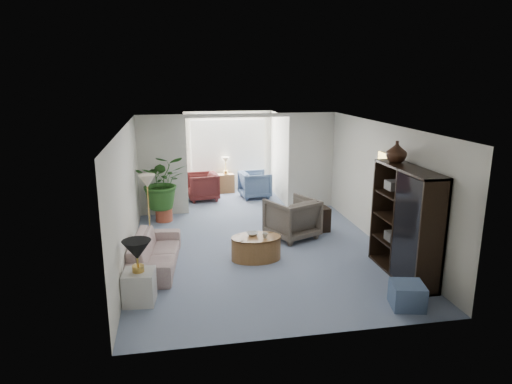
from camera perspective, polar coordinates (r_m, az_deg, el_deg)
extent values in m
plane|color=#7E8BA6|center=(9.08, 0.70, -7.67)|extent=(6.00, 6.00, 0.00)
plane|color=#7E8BA6|center=(12.92, -2.83, -0.95)|extent=(2.60, 2.60, 0.00)
cube|color=silver|center=(11.46, -11.62, 3.22)|extent=(1.20, 0.12, 2.50)
cube|color=silver|center=(11.99, 6.87, 3.90)|extent=(1.20, 0.12, 2.50)
cube|color=silver|center=(11.41, -2.22, 9.54)|extent=(2.60, 0.12, 0.10)
cube|color=white|center=(13.68, -3.51, 5.90)|extent=(2.20, 0.02, 1.50)
cube|color=white|center=(13.65, -3.50, 5.88)|extent=(2.20, 0.02, 1.50)
cube|color=beige|center=(9.28, 15.95, 3.22)|extent=(0.04, 0.50, 0.40)
imported|color=#B9AD9C|center=(8.57, -12.50, -7.33)|extent=(0.96, 2.02, 0.57)
cube|color=beige|center=(7.36, -14.38, -11.44)|extent=(0.51, 0.51, 0.51)
cone|color=black|center=(7.12, -14.68, -7.04)|extent=(0.44, 0.44, 0.30)
cone|color=beige|center=(9.86, -13.47, 1.33)|extent=(0.36, 0.36, 0.28)
cylinder|color=brown|center=(8.72, 0.01, -7.01)|extent=(0.98, 0.98, 0.45)
imported|color=beige|center=(8.72, -0.44, -5.25)|extent=(0.23, 0.23, 0.05)
imported|color=#B7B0A0|center=(8.56, 1.12, -5.48)|extent=(0.11, 0.11, 0.10)
imported|color=#665C50|center=(9.83, 4.52, -3.27)|extent=(1.24, 1.26, 0.87)
cube|color=black|center=(10.35, 7.83, -3.41)|extent=(0.48, 0.40, 0.54)
cube|color=black|center=(8.23, 18.17, -3.67)|extent=(0.46, 1.73, 1.92)
imported|color=#321C10|center=(8.39, 17.17, 4.84)|extent=(0.36, 0.36, 0.38)
cube|color=slate|center=(7.40, 18.39, -12.17)|extent=(0.57, 0.57, 0.38)
cylinder|color=#AA4A31|center=(11.20, -11.43, -2.77)|extent=(0.40, 0.40, 0.32)
imported|color=#295A1F|center=(11.00, -11.64, 1.27)|extent=(1.17, 1.02, 1.30)
imported|color=slate|center=(13.06, -0.13, 0.95)|extent=(0.91, 0.89, 0.76)
imported|color=#521C1E|center=(12.88, -6.71, 0.68)|extent=(0.92, 0.90, 0.77)
cube|color=brown|center=(13.69, -3.79, 1.13)|extent=(0.49, 0.40, 0.56)
cube|color=black|center=(7.95, 19.17, -6.83)|extent=(0.30, 0.26, 0.16)
cube|color=#4B4947|center=(8.35, 17.03, 0.82)|extent=(0.30, 0.26, 0.16)
cube|color=#393633|center=(8.49, 16.99, -5.30)|extent=(0.30, 0.26, 0.16)
cube|color=#2B2622|center=(7.72, 19.55, -0.46)|extent=(0.30, 0.26, 0.16)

